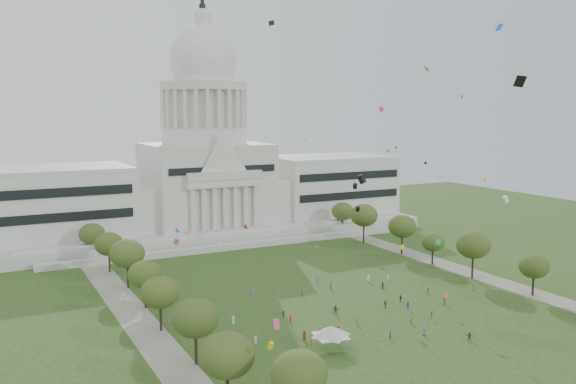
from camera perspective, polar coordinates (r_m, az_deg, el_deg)
The scene contains 32 objects.
ground at distance 140.65m, azimuth 8.65°, elevation -11.94°, with size 400.00×400.00×0.00m, color #2B471B.
capitol at distance 235.26m, azimuth -7.70°, elevation 1.56°, with size 160.00×64.50×91.30m.
path_left at distance 147.81m, azimuth -14.26°, elevation -11.11°, with size 8.00×160.00×0.04m, color gray.
path_right at distance 192.18m, azimuth 15.04°, elevation -6.75°, with size 8.00×160.00×0.04m, color gray.
row_tree_l_0 at distance 98.98m, azimuth -5.73°, elevation -14.97°, with size 8.85×8.85×12.59m.
row_tree_l_1 at distance 115.82m, azimuth -8.66°, elevation -11.60°, with size 8.86×8.86×12.59m.
row_tree_r_1 at distance 167.78m, azimuth 22.03°, elevation -6.47°, with size 7.58×7.58×10.78m.
row_tree_l_2 at distance 134.17m, azimuth -11.88°, elevation -9.17°, with size 8.42×8.42×11.97m.
row_tree_r_2 at distance 178.57m, azimuth 16.95°, elevation -4.74°, with size 9.55×9.55×13.58m.
row_tree_l_3 at distance 149.96m, azimuth -13.24°, elevation -7.53°, with size 8.12×8.12×11.55m.
row_tree_r_3 at distance 191.49m, azimuth 13.41°, elevation -4.58°, with size 7.01×7.01×9.98m.
row_tree_l_4 at distance 167.17m, azimuth -14.82°, elevation -5.60°, with size 9.29×9.29×13.21m.
row_tree_r_4 at distance 203.04m, azimuth 10.64°, elevation -3.18°, with size 9.19×9.19×13.06m.
row_tree_l_5 at distance 184.96m, azimuth -16.42°, elevation -4.69°, with size 8.33×8.33×11.85m.
row_tree_r_5 at distance 218.15m, azimuth 7.13°, elevation -2.18°, with size 9.82×9.82×13.96m.
row_tree_l_6 at distance 202.21m, azimuth -17.87°, elevation -3.75°, with size 8.19×8.19×11.64m.
row_tree_r_6 at distance 234.47m, azimuth 5.14°, elevation -1.82°, with size 8.42×8.42×11.97m.
near_tree_0 at distance 93.34m, azimuth 1.06°, elevation -16.64°, with size 8.47×8.47×12.04m.
event_tent at distance 123.76m, azimuth 4.03°, elevation -12.82°, with size 9.93×9.93×4.79m.
person_0 at distance 168.57m, azimuth 16.94°, elevation -8.55°, with size 0.86×0.56×1.76m, color olive.
person_2 at distance 162.78m, azimuth 12.98°, elevation -9.03°, with size 0.77×0.47×1.58m, color #994C8C.
person_3 at distance 149.89m, azimuth 11.14°, elevation -10.38°, with size 1.21×0.62×1.87m, color navy.
person_4 at distance 150.26m, azimuth 9.08°, elevation -10.29°, with size 1.09×0.60×1.86m, color #33723F.
person_5 at distance 144.56m, azimuth 4.47°, elevation -10.90°, with size 1.89×0.75×2.03m, color #4C4C51.
person_6 at distance 134.37m, azimuth 12.65°, elevation -12.62°, with size 0.80×0.52×1.63m, color #994C8C.
person_7 at distance 131.10m, azimuth 9.54°, elevation -13.04°, with size 0.64×0.47×1.75m, color navy.
person_8 at distance 142.01m, azimuth -0.46°, elevation -11.34°, with size 0.73×0.45×1.49m, color navy.
person_9 at distance 144.64m, azimuth 13.30°, elevation -11.11°, with size 1.23×0.64×1.91m, color #4C4C51.
person_10 at distance 155.36m, azimuth 10.49°, elevation -9.75°, with size 0.99×0.54×1.69m, color #26262B.
person_11 at distance 133.92m, azimuth 16.62°, elevation -12.79°, with size 1.68×0.66×1.81m, color #4C4C51.
distant_crowd at distance 145.87m, azimuth 1.45°, elevation -10.77°, with size 64.34×39.19×1.91m.
kite_swarm at distance 145.26m, azimuth 6.97°, elevation -0.36°, with size 81.29×103.34×66.11m.
Camera 1 is at (-78.57, -106.79, 46.95)m, focal length 38.00 mm.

